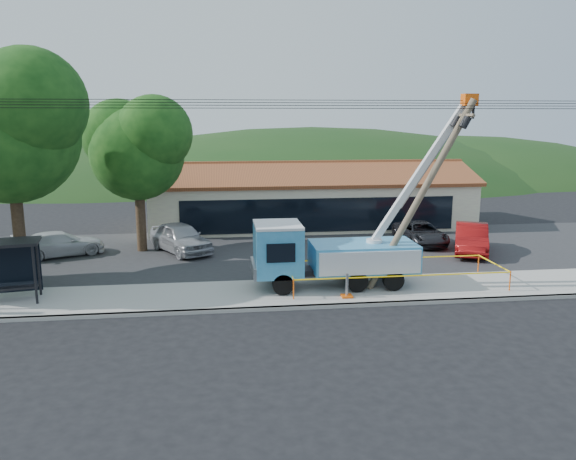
# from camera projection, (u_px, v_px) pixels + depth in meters

# --- Properties ---
(ground) EXTENTS (120.00, 120.00, 0.00)m
(ground) POSITION_uv_depth(u_px,v_px,m) (290.00, 329.00, 20.83)
(ground) COLOR black
(ground) RESTS_ON ground
(curb) EXTENTS (60.00, 0.25, 0.15)m
(curb) POSITION_uv_depth(u_px,v_px,m) (284.00, 308.00, 22.86)
(curb) COLOR #B0ADA5
(curb) RESTS_ON ground
(sidewalk) EXTENTS (60.00, 4.00, 0.15)m
(sidewalk) POSITION_uv_depth(u_px,v_px,m) (279.00, 294.00, 24.71)
(sidewalk) COLOR #B0ADA5
(sidewalk) RESTS_ON ground
(parking_lot) EXTENTS (60.00, 12.00, 0.10)m
(parking_lot) POSITION_uv_depth(u_px,v_px,m) (264.00, 252.00, 32.49)
(parking_lot) COLOR #28282B
(parking_lot) RESTS_ON ground
(strip_mall) EXTENTS (22.50, 8.53, 4.67)m
(strip_mall) POSITION_uv_depth(u_px,v_px,m) (310.00, 199.00, 40.38)
(strip_mall) COLOR beige
(strip_mall) RESTS_ON ground
(tree_west_near) EXTENTS (7.56, 6.72, 10.80)m
(tree_west_near) POSITION_uv_depth(u_px,v_px,m) (8.00, 121.00, 25.66)
(tree_west_near) COLOR #332316
(tree_west_near) RESTS_ON ground
(tree_lot) EXTENTS (6.30, 5.60, 8.94)m
(tree_lot) POSITION_uv_depth(u_px,v_px,m) (137.00, 144.00, 31.39)
(tree_lot) COLOR #332316
(tree_lot) RESTS_ON ground
(hill_west) EXTENTS (78.40, 56.00, 28.00)m
(hill_west) POSITION_uv_depth(u_px,v_px,m) (121.00, 178.00, 72.49)
(hill_west) COLOR #173A15
(hill_west) RESTS_ON ground
(hill_center) EXTENTS (89.60, 64.00, 32.00)m
(hill_center) POSITION_uv_depth(u_px,v_px,m) (311.00, 175.00, 75.54)
(hill_center) COLOR #173A15
(hill_center) RESTS_ON ground
(hill_east) EXTENTS (72.80, 52.00, 26.00)m
(hill_east) POSITION_uv_depth(u_px,v_px,m) (453.00, 173.00, 77.98)
(hill_east) COLOR #173A15
(hill_east) RESTS_ON ground
(utility_truck) EXTENTS (9.92, 3.96, 8.56)m
(utility_truck) POSITION_uv_depth(u_px,v_px,m) (330.00, 252.00, 25.35)
(utility_truck) COLOR black
(utility_truck) RESTS_ON ground
(leaning_pole) EXTENTS (4.66, 1.71, 8.45)m
(leaning_pole) POSITION_uv_depth(u_px,v_px,m) (426.00, 186.00, 24.64)
(leaning_pole) COLOR brown
(leaning_pole) RESTS_ON ground
(bus_shelter) EXTENTS (2.91, 2.07, 2.58)m
(bus_shelter) POSITION_uv_depth(u_px,v_px,m) (6.00, 257.00, 23.21)
(bus_shelter) COLOR black
(bus_shelter) RESTS_ON ground
(caution_tape) EXTENTS (9.74, 3.13, 0.90)m
(caution_tape) POSITION_uv_depth(u_px,v_px,m) (394.00, 270.00, 25.70)
(caution_tape) COLOR #F4590D
(caution_tape) RESTS_ON ground
(car_silver) EXTENTS (4.22, 5.31, 1.69)m
(car_silver) POSITION_uv_depth(u_px,v_px,m) (181.00, 254.00, 32.25)
(car_silver) COLOR #9E9FA5
(car_silver) RESTS_ON ground
(car_red) EXTENTS (3.60, 5.28, 1.65)m
(car_red) POSITION_uv_depth(u_px,v_px,m) (470.00, 254.00, 32.12)
(car_red) COLOR maroon
(car_red) RESTS_ON ground
(car_white) EXTENTS (5.12, 3.76, 1.38)m
(car_white) POSITION_uv_depth(u_px,v_px,m) (61.00, 258.00, 31.34)
(car_white) COLOR silver
(car_white) RESTS_ON ground
(car_dark) EXTENTS (2.36, 4.87, 1.34)m
(car_dark) POSITION_uv_depth(u_px,v_px,m) (420.00, 245.00, 34.41)
(car_dark) COLOR black
(car_dark) RESTS_ON ground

